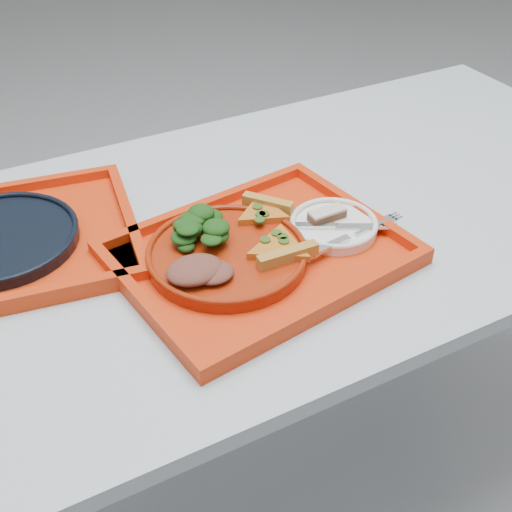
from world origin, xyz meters
name	(u,v)px	position (x,y,z in m)	size (l,w,h in m)	color
ground	(275,457)	(0.00, 0.00, 0.00)	(10.00, 10.00, 0.00)	gray
table	(281,245)	(0.00, 0.00, 0.68)	(1.60, 0.80, 0.75)	#9EA9B2
tray_main	(260,257)	(-0.10, -0.11, 0.76)	(0.45, 0.35, 0.01)	red
tray_far	(2,247)	(-0.48, 0.12, 0.76)	(0.45, 0.35, 0.01)	red
dinner_plate	(227,256)	(-0.16, -0.10, 0.77)	(0.26, 0.26, 0.02)	maroon
side_plate	(334,227)	(0.04, -0.11, 0.77)	(0.15, 0.15, 0.01)	white
navy_plate	(0,240)	(-0.48, 0.12, 0.77)	(0.26, 0.26, 0.02)	black
pizza_slice_a	(279,245)	(-0.08, -0.13, 0.79)	(0.12, 0.10, 0.02)	orange
pizza_slice_b	(262,211)	(-0.06, -0.03, 0.79)	(0.10, 0.09, 0.02)	orange
salad_heap	(196,227)	(-0.19, -0.04, 0.81)	(0.10, 0.09, 0.05)	black
meat_portion	(195,270)	(-0.23, -0.13, 0.79)	(0.09, 0.07, 0.03)	brown
dessert_bar	(327,214)	(0.04, -0.09, 0.79)	(0.07, 0.03, 0.02)	#4B2919
knife	(344,226)	(0.05, -0.12, 0.78)	(0.18, 0.02, 0.01)	silver
fork	(355,234)	(0.05, -0.15, 0.78)	(0.18, 0.02, 0.01)	silver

